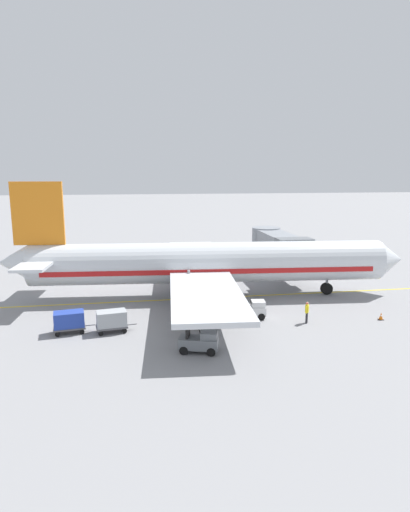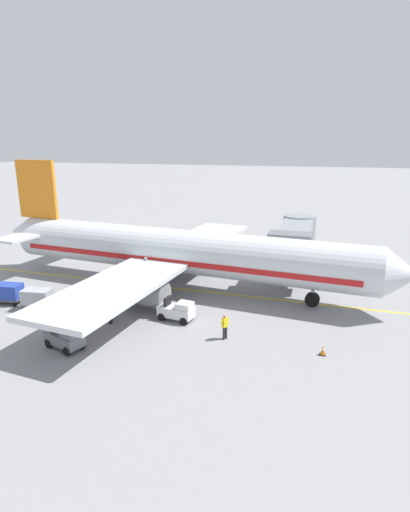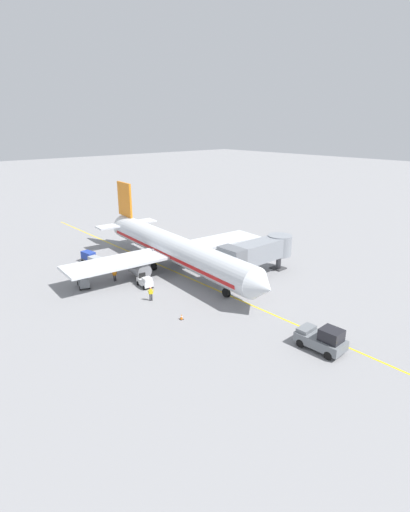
{
  "view_description": "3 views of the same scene",
  "coord_description": "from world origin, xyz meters",
  "px_view_note": "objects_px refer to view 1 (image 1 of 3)",
  "views": [
    {
      "loc": [
        37.98,
        -7.37,
        11.36
      ],
      "look_at": [
        0.8,
        -1.29,
        4.11
      ],
      "focal_mm": 30.41,
      "sensor_mm": 36.0,
      "label": 1
    },
    {
      "loc": [
        31.06,
        11.44,
        12.12
      ],
      "look_at": [
        -1.44,
        1.19,
        2.71
      ],
      "focal_mm": 28.71,
      "sensor_mm": 36.0,
      "label": 2
    },
    {
      "loc": [
        31.39,
        41.99,
        19.64
      ],
      "look_at": [
        -1.36,
        4.42,
        3.21
      ],
      "focal_mm": 28.3,
      "sensor_mm": 36.0,
      "label": 3
    }
  ],
  "objects_px": {
    "baggage_tug_lead": "(200,342)",
    "baggage_cart_front": "(112,319)",
    "parked_airliner": "(206,263)",
    "baggage_tug_trailing": "(251,309)",
    "safety_cone_nose_left": "(381,316)",
    "ground_crew_loader": "(202,317)",
    "baggage_cart_second_in_train": "(69,320)",
    "jet_bridge": "(278,245)",
    "ground_crew_wing_walker": "(307,311)"
  },
  "relations": [
    {
      "from": "jet_bridge",
      "to": "baggage_cart_second_in_train",
      "type": "distance_m",
      "value": 25.21
    },
    {
      "from": "baggage_tug_lead",
      "to": "ground_crew_loader",
      "type": "distance_m",
      "value": 4.06
    },
    {
      "from": "baggage_tug_lead",
      "to": "ground_crew_wing_walker",
      "type": "distance_m",
      "value": 9.84
    },
    {
      "from": "jet_bridge",
      "to": "baggage_cart_second_in_train",
      "type": "relative_size",
      "value": 4.05
    },
    {
      "from": "baggage_tug_lead",
      "to": "safety_cone_nose_left",
      "type": "xyz_separation_m",
      "value": [
        -3.89,
        14.99,
        -0.42
      ]
    },
    {
      "from": "baggage_tug_trailing",
      "to": "baggage_cart_front",
      "type": "relative_size",
      "value": 0.88
    },
    {
      "from": "parked_airliner",
      "to": "jet_bridge",
      "type": "distance_m",
      "value": 11.6
    },
    {
      "from": "baggage_tug_lead",
      "to": "baggage_cart_front",
      "type": "xyz_separation_m",
      "value": [
        -4.59,
        -5.76,
        0.24
      ]
    },
    {
      "from": "parked_airliner",
      "to": "jet_bridge",
      "type": "height_order",
      "value": "parked_airliner"
    },
    {
      "from": "parked_airliner",
      "to": "baggage_tug_lead",
      "type": "bearing_deg",
      "value": -11.34
    },
    {
      "from": "parked_airliner",
      "to": "ground_crew_wing_walker",
      "type": "bearing_deg",
      "value": 38.01
    },
    {
      "from": "baggage_cart_front",
      "to": "jet_bridge",
      "type": "bearing_deg",
      "value": 130.37
    },
    {
      "from": "baggage_tug_lead",
      "to": "baggage_cart_front",
      "type": "height_order",
      "value": "baggage_tug_lead"
    },
    {
      "from": "baggage_tug_trailing",
      "to": "safety_cone_nose_left",
      "type": "xyz_separation_m",
      "value": [
        2.04,
        10.02,
        -0.42
      ]
    },
    {
      "from": "parked_airliner",
      "to": "baggage_tug_trailing",
      "type": "relative_size",
      "value": 14.22
    },
    {
      "from": "parked_airliner",
      "to": "baggage_tug_trailing",
      "type": "bearing_deg",
      "value": 21.06
    },
    {
      "from": "parked_airliner",
      "to": "baggage_tug_lead",
      "type": "relative_size",
      "value": 13.64
    },
    {
      "from": "baggage_tug_lead",
      "to": "baggage_cart_front",
      "type": "bearing_deg",
      "value": -128.52
    },
    {
      "from": "ground_crew_wing_walker",
      "to": "safety_cone_nose_left",
      "type": "xyz_separation_m",
      "value": [
        0.24,
        6.06,
        -0.66
      ]
    },
    {
      "from": "jet_bridge",
      "to": "ground_crew_wing_walker",
      "type": "height_order",
      "value": "jet_bridge"
    },
    {
      "from": "baggage_tug_trailing",
      "to": "ground_crew_wing_walker",
      "type": "bearing_deg",
      "value": 65.57
    },
    {
      "from": "baggage_cart_front",
      "to": "safety_cone_nose_left",
      "type": "bearing_deg",
      "value": 88.07
    },
    {
      "from": "parked_airliner",
      "to": "baggage_cart_front",
      "type": "distance_m",
      "value": 11.56
    },
    {
      "from": "baggage_cart_second_in_train",
      "to": "parked_airliner",
      "type": "bearing_deg",
      "value": 123.58
    },
    {
      "from": "jet_bridge",
      "to": "baggage_tug_trailing",
      "type": "height_order",
      "value": "jet_bridge"
    },
    {
      "from": "jet_bridge",
      "to": "baggage_cart_second_in_train",
      "type": "height_order",
      "value": "jet_bridge"
    },
    {
      "from": "parked_airliner",
      "to": "safety_cone_nose_left",
      "type": "distance_m",
      "value": 15.39
    },
    {
      "from": "baggage_cart_second_in_train",
      "to": "ground_crew_loader",
      "type": "xyz_separation_m",
      "value": [
        0.93,
        9.53,
        0.0
      ]
    },
    {
      "from": "ground_crew_loader",
      "to": "safety_cone_nose_left",
      "type": "bearing_deg",
      "value": 89.65
    },
    {
      "from": "baggage_cart_second_in_train",
      "to": "safety_cone_nose_left",
      "type": "distance_m",
      "value": 23.79
    },
    {
      "from": "safety_cone_nose_left",
      "to": "baggage_tug_trailing",
      "type": "bearing_deg",
      "value": -101.51
    },
    {
      "from": "baggage_tug_trailing",
      "to": "safety_cone_nose_left",
      "type": "height_order",
      "value": "baggage_tug_trailing"
    },
    {
      "from": "parked_airliner",
      "to": "baggage_tug_lead",
      "type": "distance_m",
      "value": 12.86
    },
    {
      "from": "jet_bridge",
      "to": "baggage_cart_front",
      "type": "xyz_separation_m",
      "value": [
        14.84,
        -17.45,
        -2.5
      ]
    },
    {
      "from": "parked_airliner",
      "to": "baggage_cart_front",
      "type": "bearing_deg",
      "value": -46.63
    },
    {
      "from": "ground_crew_wing_walker",
      "to": "baggage_cart_front",
      "type": "bearing_deg",
      "value": -91.77
    },
    {
      "from": "baggage_tug_lead",
      "to": "baggage_cart_front",
      "type": "distance_m",
      "value": 7.37
    },
    {
      "from": "baggage_cart_second_in_train",
      "to": "safety_cone_nose_left",
      "type": "relative_size",
      "value": 5.03
    },
    {
      "from": "jet_bridge",
      "to": "baggage_tug_trailing",
      "type": "distance_m",
      "value": 15.32
    },
    {
      "from": "baggage_tug_lead",
      "to": "ground_crew_wing_walker",
      "type": "bearing_deg",
      "value": 114.85
    },
    {
      "from": "parked_airliner",
      "to": "baggage_cart_front",
      "type": "xyz_separation_m",
      "value": [
        7.79,
        -8.25,
        -2.24
      ]
    },
    {
      "from": "ground_crew_loader",
      "to": "baggage_cart_second_in_train",
      "type": "bearing_deg",
      "value": -95.57
    },
    {
      "from": "baggage_tug_lead",
      "to": "baggage_cart_second_in_train",
      "type": "relative_size",
      "value": 0.92
    },
    {
      "from": "baggage_tug_lead",
      "to": "baggage_cart_front",
      "type": "relative_size",
      "value": 0.92
    },
    {
      "from": "baggage_cart_front",
      "to": "safety_cone_nose_left",
      "type": "xyz_separation_m",
      "value": [
        0.7,
        20.75,
        -0.66
      ]
    },
    {
      "from": "safety_cone_nose_left",
      "to": "baggage_tug_lead",
      "type": "bearing_deg",
      "value": -75.45
    },
    {
      "from": "baggage_cart_second_in_train",
      "to": "ground_crew_loader",
      "type": "height_order",
      "value": "ground_crew_loader"
    },
    {
      "from": "baggage_tug_trailing",
      "to": "baggage_cart_front",
      "type": "xyz_separation_m",
      "value": [
        1.34,
        -10.73,
        0.24
      ]
    },
    {
      "from": "ground_crew_wing_walker",
      "to": "ground_crew_loader",
      "type": "relative_size",
      "value": 1.0
    },
    {
      "from": "baggage_tug_trailing",
      "to": "baggage_cart_second_in_train",
      "type": "xyz_separation_m",
      "value": [
        1.02,
        -13.73,
        0.24
      ]
    }
  ]
}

